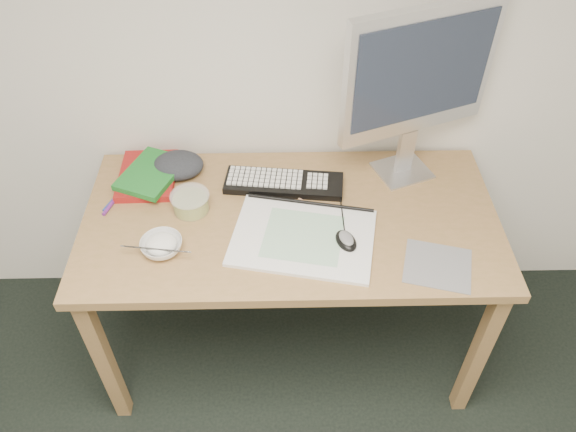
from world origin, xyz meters
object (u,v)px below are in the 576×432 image
keyboard (284,183)px  rice_bowl (162,246)px  desk (291,234)px  monitor (419,77)px  sketchpad (303,237)px

keyboard → rice_bowl: rice_bowl is taller
rice_bowl → desk: bearing=19.4°
desk → rice_bowl: rice_bowl is taller
keyboard → monitor: monitor is taller
monitor → rice_bowl: monitor is taller
monitor → desk: bearing=-172.5°
desk → sketchpad: sketchpad is taller
monitor → rice_bowl: (-0.82, -0.37, -0.37)m
desk → monitor: 0.67m
desk → sketchpad: bearing=-70.2°
desk → sketchpad: (0.04, -0.10, 0.09)m
sketchpad → monitor: size_ratio=0.72×
desk → keyboard: keyboard is taller
rice_bowl → sketchpad: bearing=5.2°
desk → monitor: size_ratio=2.24×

